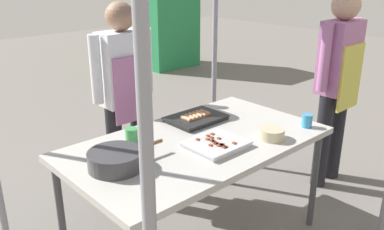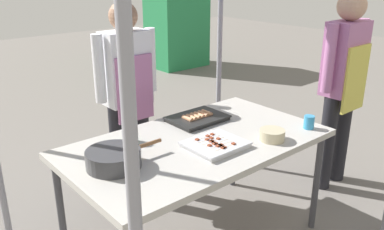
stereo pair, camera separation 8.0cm
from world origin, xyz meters
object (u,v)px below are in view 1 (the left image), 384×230
object	(u,v)px
tray_meat_skewers	(216,144)
vendor_woman	(124,88)
cooking_wok	(116,159)
drink_cup_by_wok	(307,121)
drink_cup_near_edge	(132,136)
customer_nearby	(338,76)
neighbor_stall_left	(167,9)
stall_table	(198,148)
condiment_bowl	(272,134)
tray_grilled_sausages	(196,118)

from	to	relation	value
tray_meat_skewers	vendor_woman	xyz separation A→B (m)	(0.02, 0.98, 0.12)
cooking_wok	vendor_woman	xyz separation A→B (m)	(0.60, 0.82, 0.09)
drink_cup_by_wok	drink_cup_near_edge	bearing A→B (deg)	150.72
drink_cup_near_edge	customer_nearby	distance (m)	1.75
drink_cup_near_edge	neighbor_stall_left	size ratio (longest dim) A/B	0.05
tray_meat_skewers	cooking_wok	size ratio (longest dim) A/B	0.73
stall_table	neighbor_stall_left	size ratio (longest dim) A/B	0.80
tray_meat_skewers	stall_table	bearing A→B (deg)	96.04
cooking_wok	neighbor_stall_left	bearing A→B (deg)	48.09
cooking_wok	drink_cup_by_wok	xyz separation A→B (m)	(1.24, -0.35, -0.01)
customer_nearby	drink_cup_by_wok	bearing A→B (deg)	-164.45
cooking_wok	tray_meat_skewers	bearing A→B (deg)	-16.22
condiment_bowl	drink_cup_near_edge	bearing A→B (deg)	141.89
drink_cup_by_wok	customer_nearby	xyz separation A→B (m)	(0.72, 0.20, 0.14)
cooking_wok	customer_nearby	world-z (taller)	customer_nearby
tray_grilled_sausages	tray_meat_skewers	xyz separation A→B (m)	(-0.20, -0.39, -0.00)
tray_grilled_sausages	vendor_woman	world-z (taller)	vendor_woman
stall_table	drink_cup_by_wok	distance (m)	0.76
vendor_woman	tray_meat_skewers	bearing A→B (deg)	88.55
cooking_wok	vendor_woman	size ratio (longest dim) A/B	0.30
stall_table	drink_cup_by_wok	bearing A→B (deg)	-25.56
vendor_woman	drink_cup_by_wok	bearing A→B (deg)	118.67
customer_nearby	stall_table	bearing A→B (deg)	174.93
condiment_bowl	vendor_woman	world-z (taller)	vendor_woman
vendor_woman	stall_table	bearing A→B (deg)	87.30
tray_grilled_sausages	neighbor_stall_left	world-z (taller)	neighbor_stall_left
tray_grilled_sausages	customer_nearby	bearing A→B (deg)	-17.59
tray_grilled_sausages	vendor_woman	distance (m)	0.63
tray_grilled_sausages	condiment_bowl	xyz separation A→B (m)	(0.13, -0.54, 0.01)
stall_table	condiment_bowl	xyz separation A→B (m)	(0.35, -0.29, 0.09)
vendor_woman	neighbor_stall_left	xyz separation A→B (m)	(3.05, 3.24, 0.12)
condiment_bowl	drink_cup_near_edge	xyz separation A→B (m)	(-0.67, 0.52, 0.01)
tray_grilled_sausages	drink_cup_near_edge	distance (m)	0.54
cooking_wok	neighbor_stall_left	xyz separation A→B (m)	(3.64, 4.06, 0.21)
condiment_bowl	drink_cup_by_wok	xyz separation A→B (m)	(0.33, -0.04, 0.01)
tray_grilled_sausages	customer_nearby	world-z (taller)	customer_nearby
customer_nearby	condiment_bowl	bearing A→B (deg)	-171.05
tray_grilled_sausages	drink_cup_near_edge	world-z (taller)	drink_cup_near_edge
tray_meat_skewers	customer_nearby	distance (m)	1.39
cooking_wok	neighbor_stall_left	world-z (taller)	neighbor_stall_left
tray_meat_skewers	condiment_bowl	bearing A→B (deg)	-23.89
cooking_wok	vendor_woman	bearing A→B (deg)	53.72
tray_grilled_sausages	drink_cup_near_edge	xyz separation A→B (m)	(-0.53, -0.02, 0.03)
tray_meat_skewers	customer_nearby	size ratio (longest dim) A/B	0.21
tray_grilled_sausages	condiment_bowl	world-z (taller)	condiment_bowl
tray_meat_skewers	condiment_bowl	size ratio (longest dim) A/B	2.14
vendor_woman	customer_nearby	size ratio (longest dim) A/B	0.96
stall_table	drink_cup_by_wok	xyz separation A→B (m)	(0.68, -0.32, 0.10)
stall_table	cooking_wok	bearing A→B (deg)	177.34
condiment_bowl	drink_cup_by_wok	distance (m)	0.33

